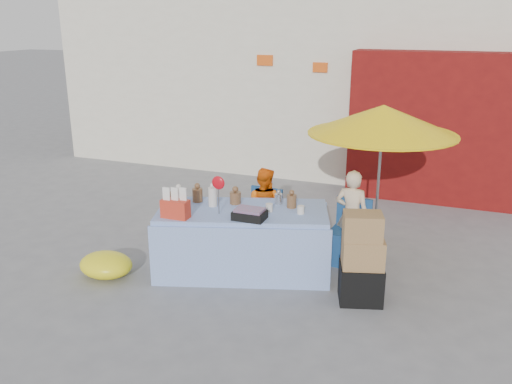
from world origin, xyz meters
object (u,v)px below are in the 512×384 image
at_px(vendor_beige, 352,215).
at_px(market_table, 242,239).
at_px(umbrella, 383,120).
at_px(vendor_orange, 264,207).
at_px(chair_right, 348,244).
at_px(box_stack, 362,262).
at_px(chair_left, 260,232).

bearing_deg(vendor_beige, market_table, 40.72).
height_order(market_table, umbrella, umbrella).
height_order(market_table, vendor_beige, market_table).
height_order(market_table, vendor_orange, market_table).
distance_m(chair_right, box_stack, 1.08).
height_order(chair_left, vendor_orange, vendor_orange).
relative_size(vendor_orange, vendor_beige, 0.93).
bearing_deg(market_table, vendor_orange, 74.05).
bearing_deg(vendor_orange, chair_right, 179.07).
bearing_deg(chair_right, market_table, -143.70).
bearing_deg(box_stack, vendor_beige, 107.34).
height_order(chair_right, vendor_orange, vendor_orange).
relative_size(vendor_beige, umbrella, 0.60).
relative_size(market_table, box_stack, 2.21).
bearing_deg(market_table, umbrella, 16.15).
xyz_separation_m(chair_left, chair_right, (1.25, 0.00, 0.00)).
relative_size(chair_left, chair_right, 1.00).
height_order(vendor_orange, box_stack, vendor_orange).
distance_m(chair_left, vendor_beige, 1.31).
xyz_separation_m(chair_right, box_stack, (0.35, -0.99, 0.24)).
distance_m(chair_right, vendor_orange, 1.30).
bearing_deg(umbrella, market_table, -146.11).
bearing_deg(market_table, box_stack, -26.98).
distance_m(market_table, vendor_beige, 1.51).
bearing_deg(vendor_orange, chair_left, 95.81).
height_order(chair_right, vendor_beige, vendor_beige).
relative_size(vendor_beige, box_stack, 1.15).
distance_m(chair_right, umbrella, 1.69).
distance_m(market_table, box_stack, 1.60).
bearing_deg(vendor_beige, box_stack, 112.54).
xyz_separation_m(vendor_orange, umbrella, (1.55, 0.15, 1.31)).
bearing_deg(box_stack, chair_left, 148.15).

